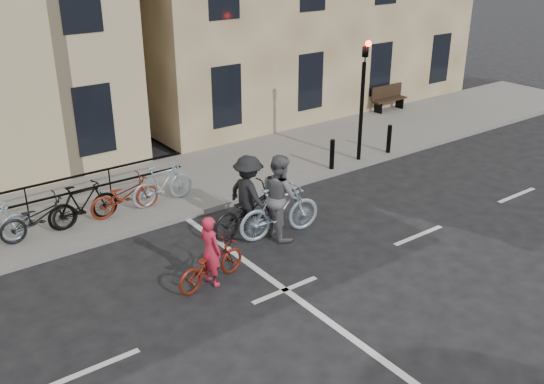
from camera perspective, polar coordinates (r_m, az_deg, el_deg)
ground at (r=12.39m, az=1.25°, el=-9.22°), size 120.00×120.00×0.00m
sidewalk at (r=15.87m, az=-24.26°, el=-3.37°), size 46.00×4.00×0.15m
traffic_light at (r=18.29m, az=8.57°, el=9.85°), size 0.18×0.30×3.90m
bollard_east at (r=17.96m, az=5.67°, el=3.56°), size 0.14×0.14×0.90m
bollard_west at (r=19.57m, az=10.95°, el=4.93°), size 0.14×0.14×0.90m
bench at (r=24.36m, az=10.87°, el=8.79°), size 1.60×0.41×0.97m
parked_bikes at (r=14.80m, az=-23.25°, el=-2.66°), size 9.35×1.23×1.05m
cyclist_pink at (r=12.41m, az=-5.78°, el=-6.45°), size 1.78×0.91×1.51m
cyclist_grey at (r=14.09m, az=0.74°, el=-1.13°), size 2.16×1.08×2.03m
cyclist_dark at (r=14.32m, az=-2.20°, el=-1.00°), size 2.24×1.32×1.93m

